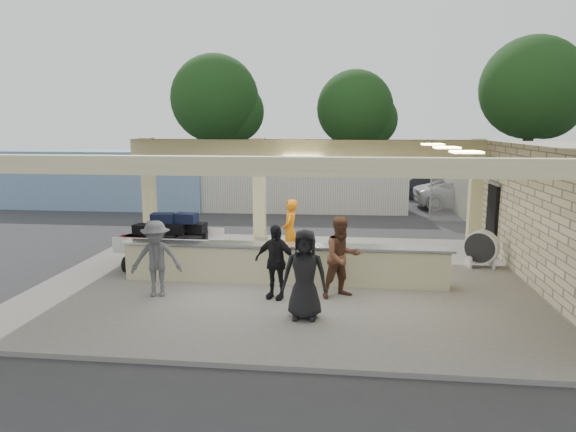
# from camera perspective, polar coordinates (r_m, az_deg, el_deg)

# --- Properties ---
(ground) EXTENTS (120.00, 120.00, 0.00)m
(ground) POSITION_cam_1_polar(r_m,az_deg,el_deg) (13.45, -0.24, -7.15)
(ground) COLOR #2C2C2F
(ground) RESTS_ON ground
(pavilion) EXTENTS (12.01, 10.00, 3.55)m
(pavilion) POSITION_cam_1_polar(r_m,az_deg,el_deg) (13.73, 0.97, -0.98)
(pavilion) COLOR slate
(pavilion) RESTS_ON ground
(baggage_counter) EXTENTS (8.20, 0.58, 0.98)m
(baggage_counter) POSITION_cam_1_polar(r_m,az_deg,el_deg) (12.80, -0.51, -5.30)
(baggage_counter) COLOR #BCB78C
(baggage_counter) RESTS_ON pavilion
(luggage_cart) EXTENTS (2.62, 1.65, 1.51)m
(luggage_cart) POSITION_cam_1_polar(r_m,az_deg,el_deg) (14.44, -13.16, -2.46)
(luggage_cart) COLOR silver
(luggage_cart) RESTS_ON pavilion
(drum_fan) EXTENTS (0.96, 0.73, 1.03)m
(drum_fan) POSITION_cam_1_polar(r_m,az_deg,el_deg) (15.14, 20.68, -3.29)
(drum_fan) COLOR silver
(drum_fan) RESTS_ON pavilion
(baggage_handler) EXTENTS (0.41, 0.69, 1.84)m
(baggage_handler) POSITION_cam_1_polar(r_m,az_deg,el_deg) (14.44, 0.23, -1.76)
(baggage_handler) COLOR orange
(baggage_handler) RESTS_ON pavilion
(passenger_a) EXTENTS (0.99, 0.78, 1.87)m
(passenger_a) POSITION_cam_1_polar(r_m,az_deg,el_deg) (11.71, 6.01, -4.56)
(passenger_a) COLOR brown
(passenger_a) RESTS_ON pavilion
(passenger_b) EXTENTS (1.06, 0.63, 1.70)m
(passenger_b) POSITION_cam_1_polar(r_m,az_deg,el_deg) (11.59, -1.42, -5.09)
(passenger_b) COLOR black
(passenger_b) RESTS_ON pavilion
(passenger_c) EXTENTS (1.19, 0.64, 1.76)m
(passenger_c) POSITION_cam_1_polar(r_m,az_deg,el_deg) (12.11, -14.43, -4.61)
(passenger_c) COLOR #4F5055
(passenger_c) RESTS_ON pavilion
(passenger_d) EXTENTS (0.90, 0.37, 1.84)m
(passenger_d) POSITION_cam_1_polar(r_m,az_deg,el_deg) (10.38, 1.85, -6.49)
(passenger_d) COLOR black
(passenger_d) RESTS_ON pavilion
(car_white_a) EXTENTS (5.02, 2.54, 1.41)m
(car_white_a) POSITION_cam_1_polar(r_m,az_deg,el_deg) (26.18, 19.37, 2.30)
(car_white_a) COLOR silver
(car_white_a) RESTS_ON ground
(car_white_b) EXTENTS (4.77, 2.20, 1.46)m
(car_white_b) POSITION_cam_1_polar(r_m,az_deg,el_deg) (27.00, 25.42, 2.17)
(car_white_b) COLOR silver
(car_white_b) RESTS_ON ground
(car_dark) EXTENTS (4.30, 2.87, 1.35)m
(car_dark) POSITION_cam_1_polar(r_m,az_deg,el_deg) (28.54, 16.64, 3.00)
(car_dark) COLOR black
(car_dark) RESTS_ON ground
(container_white) EXTENTS (11.75, 2.73, 2.53)m
(container_white) POSITION_cam_1_polar(r_m,az_deg,el_deg) (24.25, -0.89, 3.63)
(container_white) COLOR silver
(container_white) RESTS_ON ground
(container_blue) EXTENTS (10.66, 2.59, 2.77)m
(container_blue) POSITION_cam_1_polar(r_m,az_deg,el_deg) (26.70, -20.11, 3.87)
(container_blue) COLOR #7696BD
(container_blue) RESTS_ON ground
(tree_left) EXTENTS (6.60, 6.30, 9.00)m
(tree_left) POSITION_cam_1_polar(r_m,az_deg,el_deg) (38.08, -7.58, 12.40)
(tree_left) COLOR #382619
(tree_left) RESTS_ON ground
(tree_mid) EXTENTS (6.00, 5.60, 8.00)m
(tree_mid) POSITION_cam_1_polar(r_m,az_deg,el_deg) (38.93, 7.92, 11.41)
(tree_mid) COLOR #382619
(tree_mid) RESTS_ON ground
(tree_right) EXTENTS (7.20, 7.00, 10.00)m
(tree_right) POSITION_cam_1_polar(r_m,az_deg,el_deg) (40.07, 25.84, 12.28)
(tree_right) COLOR #382619
(tree_right) RESTS_ON ground
(adjacent_building) EXTENTS (6.00, 8.00, 3.20)m
(adjacent_building) POSITION_cam_1_polar(r_m,az_deg,el_deg) (24.22, 25.82, 3.42)
(adjacent_building) COLOR beige
(adjacent_building) RESTS_ON ground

